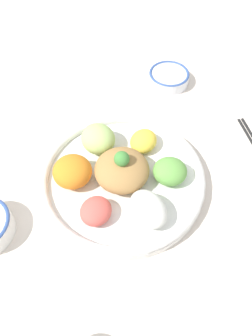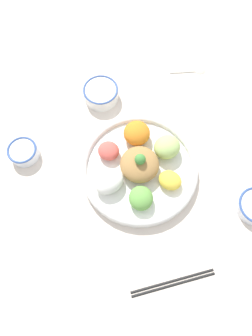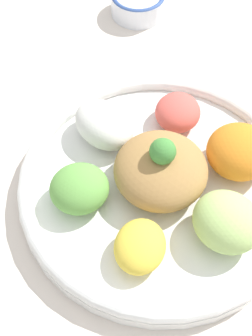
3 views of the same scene
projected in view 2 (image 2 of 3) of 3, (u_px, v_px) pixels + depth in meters
The scene contains 6 objects.
ground_plane at pixel (140, 169), 0.89m from camera, with size 2.40×2.40×0.00m, color silver.
salad_platter at pixel (139, 166), 0.86m from camera, with size 0.36×0.36×0.11m.
rice_bowl_blue at pixel (23, 152), 0.88m from camera, with size 0.09×0.09×0.04m.
sauce_bowl_dark at pixel (101, 93), 0.96m from camera, with size 0.12×0.12×0.05m.
chopsticks_pair_near at pixel (173, 283), 0.76m from camera, with size 0.19×0.17×0.01m.
serving_spoon_main at pixel (192, 70), 1.02m from camera, with size 0.12×0.09×0.01m.
Camera 2 is at (0.11, -0.30, 0.83)m, focal length 30.00 mm.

